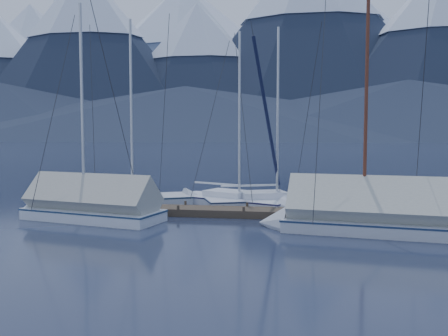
{
  "coord_description": "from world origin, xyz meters",
  "views": [
    {
      "loc": [
        3.41,
        -19.41,
        3.8
      ],
      "look_at": [
        0.0,
        2.0,
        2.2
      ],
      "focal_mm": 38.0,
      "sensor_mm": 36.0,
      "label": 1
    }
  ],
  "objects_px": {
    "person": "(337,193)",
    "sailboat_covered_far": "(82,208)",
    "sailboat_open_mid": "(248,204)",
    "sailboat_open_left": "(143,202)",
    "sailboat_open_right": "(287,203)",
    "sailboat_covered_near": "(359,218)"
  },
  "relations": [
    {
      "from": "person",
      "to": "sailboat_covered_far",
      "type": "bearing_deg",
      "value": 121.29
    },
    {
      "from": "sailboat_open_mid",
      "to": "person",
      "type": "xyz_separation_m",
      "value": [
        4.23,
        -2.53,
        0.97
      ]
    },
    {
      "from": "sailboat_open_left",
      "to": "sailboat_open_right",
      "type": "height_order",
      "value": "sailboat_open_left"
    },
    {
      "from": "sailboat_open_right",
      "to": "sailboat_covered_far",
      "type": "height_order",
      "value": "sailboat_covered_far"
    },
    {
      "from": "sailboat_open_mid",
      "to": "person",
      "type": "distance_m",
      "value": 5.02
    },
    {
      "from": "sailboat_open_right",
      "to": "sailboat_covered_far",
      "type": "bearing_deg",
      "value": -149.79
    },
    {
      "from": "sailboat_open_mid",
      "to": "sailboat_open_right",
      "type": "distance_m",
      "value": 2.08
    },
    {
      "from": "sailboat_covered_far",
      "to": "person",
      "type": "xyz_separation_m",
      "value": [
        11.13,
        1.91,
        0.64
      ]
    },
    {
      "from": "sailboat_covered_far",
      "to": "person",
      "type": "distance_m",
      "value": 11.31
    },
    {
      "from": "sailboat_open_mid",
      "to": "sailboat_covered_near",
      "type": "height_order",
      "value": "sailboat_covered_near"
    },
    {
      "from": "sailboat_covered_near",
      "to": "person",
      "type": "bearing_deg",
      "value": 103.79
    },
    {
      "from": "sailboat_open_mid",
      "to": "sailboat_covered_near",
      "type": "bearing_deg",
      "value": -46.79
    },
    {
      "from": "sailboat_open_mid",
      "to": "sailboat_covered_far",
      "type": "relative_size",
      "value": 0.96
    },
    {
      "from": "person",
      "to": "sailboat_open_left",
      "type": "bearing_deg",
      "value": 97.76
    },
    {
      "from": "sailboat_covered_far",
      "to": "person",
      "type": "relative_size",
      "value": 6.43
    },
    {
      "from": "sailboat_open_left",
      "to": "sailboat_covered_near",
      "type": "xyz_separation_m",
      "value": [
        10.4,
        -5.06,
        0.34
      ]
    },
    {
      "from": "sailboat_covered_near",
      "to": "sailboat_covered_far",
      "type": "distance_m",
      "value": 11.8
    },
    {
      "from": "person",
      "to": "sailboat_open_mid",
      "type": "bearing_deg",
      "value": 80.62
    },
    {
      "from": "sailboat_open_right",
      "to": "sailboat_covered_near",
      "type": "height_order",
      "value": "sailboat_covered_near"
    },
    {
      "from": "sailboat_open_mid",
      "to": "sailboat_covered_far",
      "type": "xyz_separation_m",
      "value": [
        -6.9,
        -4.44,
        0.33
      ]
    },
    {
      "from": "sailboat_covered_far",
      "to": "person",
      "type": "bearing_deg",
      "value": 9.73
    },
    {
      "from": "sailboat_open_mid",
      "to": "sailboat_open_right",
      "type": "bearing_deg",
      "value": 20.03
    }
  ]
}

